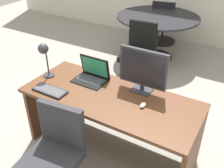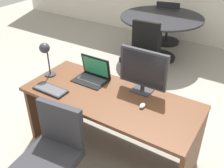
{
  "view_description": "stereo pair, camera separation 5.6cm",
  "coord_description": "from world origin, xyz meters",
  "px_view_note": "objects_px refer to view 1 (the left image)",
  "views": [
    {
      "loc": [
        1.09,
        -1.79,
        2.15
      ],
      "look_at": [
        0.0,
        0.04,
        0.84
      ],
      "focal_mm": 41.72,
      "sensor_mm": 36.0,
      "label": 1
    },
    {
      "loc": [
        1.14,
        -1.76,
        2.15
      ],
      "look_at": [
        0.0,
        0.04,
        0.84
      ],
      "focal_mm": 41.72,
      "sensor_mm": 36.0,
      "label": 2
    }
  ],
  "objects_px": {
    "monitor": "(143,69)",
    "meeting_chair_near": "(138,58)",
    "desk": "(113,110)",
    "meeting_table": "(157,26)",
    "desk_lamp": "(44,53)",
    "office_chair": "(55,162)",
    "meeting_chair_far": "(163,26)",
    "laptop": "(93,73)",
    "mouse": "(143,105)",
    "keyboard": "(50,91)"
  },
  "relations": [
    {
      "from": "laptop",
      "to": "office_chair",
      "type": "relative_size",
      "value": 0.41
    },
    {
      "from": "mouse",
      "to": "office_chair",
      "type": "bearing_deg",
      "value": -127.03
    },
    {
      "from": "desk_lamp",
      "to": "office_chair",
      "type": "xyz_separation_m",
      "value": [
        0.62,
        -0.65,
        -0.65
      ]
    },
    {
      "from": "mouse",
      "to": "meeting_chair_near",
      "type": "bearing_deg",
      "value": 116.83
    },
    {
      "from": "desk_lamp",
      "to": "meeting_table",
      "type": "relative_size",
      "value": 0.27
    },
    {
      "from": "mouse",
      "to": "meeting_chair_far",
      "type": "distance_m",
      "value": 3.37
    },
    {
      "from": "laptop",
      "to": "meeting_table",
      "type": "xyz_separation_m",
      "value": [
        -0.18,
        2.26,
        -0.19
      ]
    },
    {
      "from": "desk_lamp",
      "to": "office_chair",
      "type": "relative_size",
      "value": 0.45
    },
    {
      "from": "laptop",
      "to": "office_chair",
      "type": "height_order",
      "value": "laptop"
    },
    {
      "from": "desk",
      "to": "meeting_table",
      "type": "bearing_deg",
      "value": 101.95
    },
    {
      "from": "office_chair",
      "to": "desk",
      "type": "bearing_deg",
      "value": 77.1
    },
    {
      "from": "desk",
      "to": "laptop",
      "type": "xyz_separation_m",
      "value": [
        -0.33,
        0.15,
        0.28
      ]
    },
    {
      "from": "monitor",
      "to": "desk_lamp",
      "type": "distance_m",
      "value": 1.05
    },
    {
      "from": "meeting_table",
      "to": "mouse",
      "type": "bearing_deg",
      "value": -70.71
    },
    {
      "from": "desk_lamp",
      "to": "meeting_chair_far",
      "type": "relative_size",
      "value": 0.44
    },
    {
      "from": "desk",
      "to": "meeting_chair_near",
      "type": "bearing_deg",
      "value": 106.25
    },
    {
      "from": "laptop",
      "to": "desk_lamp",
      "type": "relative_size",
      "value": 0.9
    },
    {
      "from": "desk",
      "to": "mouse",
      "type": "height_order",
      "value": "mouse"
    },
    {
      "from": "laptop",
      "to": "desk_lamp",
      "type": "xyz_separation_m",
      "value": [
        -0.45,
        -0.22,
        0.21
      ]
    },
    {
      "from": "monitor",
      "to": "meeting_chair_far",
      "type": "height_order",
      "value": "monitor"
    },
    {
      "from": "office_chair",
      "to": "meeting_chair_far",
      "type": "height_order",
      "value": "meeting_chair_far"
    },
    {
      "from": "monitor",
      "to": "desk",
      "type": "bearing_deg",
      "value": -137.96
    },
    {
      "from": "keyboard",
      "to": "meeting_chair_far",
      "type": "xyz_separation_m",
      "value": [
        -0.11,
        3.43,
        -0.37
      ]
    },
    {
      "from": "monitor",
      "to": "meeting_chair_near",
      "type": "height_order",
      "value": "monitor"
    },
    {
      "from": "office_chair",
      "to": "desk_lamp",
      "type": "bearing_deg",
      "value": 133.72
    },
    {
      "from": "office_chair",
      "to": "meeting_table",
      "type": "distance_m",
      "value": 3.16
    },
    {
      "from": "meeting_table",
      "to": "desk_lamp",
      "type": "bearing_deg",
      "value": -96.37
    },
    {
      "from": "laptop",
      "to": "meeting_table",
      "type": "relative_size",
      "value": 0.24
    },
    {
      "from": "desk_lamp",
      "to": "meeting_chair_far",
      "type": "distance_m",
      "value": 3.29
    },
    {
      "from": "meeting_table",
      "to": "meeting_chair_far",
      "type": "relative_size",
      "value": 1.61
    },
    {
      "from": "laptop",
      "to": "meeting_chair_near",
      "type": "relative_size",
      "value": 0.39
    },
    {
      "from": "office_chair",
      "to": "meeting_chair_near",
      "type": "xyz_separation_m",
      "value": [
        -0.28,
        2.25,
        0.02
      ]
    },
    {
      "from": "office_chair",
      "to": "laptop",
      "type": "bearing_deg",
      "value": 100.93
    },
    {
      "from": "laptop",
      "to": "mouse",
      "type": "bearing_deg",
      "value": -15.41
    },
    {
      "from": "monitor",
      "to": "meeting_chair_far",
      "type": "distance_m",
      "value": 3.14
    },
    {
      "from": "desk",
      "to": "meeting_chair_far",
      "type": "distance_m",
      "value": 3.22
    },
    {
      "from": "desk",
      "to": "office_chair",
      "type": "height_order",
      "value": "office_chair"
    },
    {
      "from": "monitor",
      "to": "mouse",
      "type": "height_order",
      "value": "monitor"
    },
    {
      "from": "meeting_table",
      "to": "meeting_chair_near",
      "type": "relative_size",
      "value": 1.58
    },
    {
      "from": "keyboard",
      "to": "meeting_table",
      "type": "height_order",
      "value": "meeting_table"
    },
    {
      "from": "laptop",
      "to": "meeting_chair_far",
      "type": "bearing_deg",
      "value": 96.3
    },
    {
      "from": "monitor",
      "to": "meeting_chair_near",
      "type": "bearing_deg",
      "value": 116.65
    },
    {
      "from": "desk",
      "to": "laptop",
      "type": "height_order",
      "value": "laptop"
    },
    {
      "from": "meeting_table",
      "to": "office_chair",
      "type": "bearing_deg",
      "value": -83.73
    },
    {
      "from": "monitor",
      "to": "desk_lamp",
      "type": "height_order",
      "value": "monitor"
    },
    {
      "from": "mouse",
      "to": "meeting_table",
      "type": "xyz_separation_m",
      "value": [
        -0.86,
        2.45,
        -0.13
      ]
    },
    {
      "from": "laptop",
      "to": "monitor",
      "type": "bearing_deg",
      "value": 5.55
    },
    {
      "from": "keyboard",
      "to": "meeting_chair_far",
      "type": "distance_m",
      "value": 3.46
    },
    {
      "from": "monitor",
      "to": "meeting_table",
      "type": "relative_size",
      "value": 0.34
    },
    {
      "from": "keyboard",
      "to": "mouse",
      "type": "distance_m",
      "value": 0.94
    }
  ]
}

